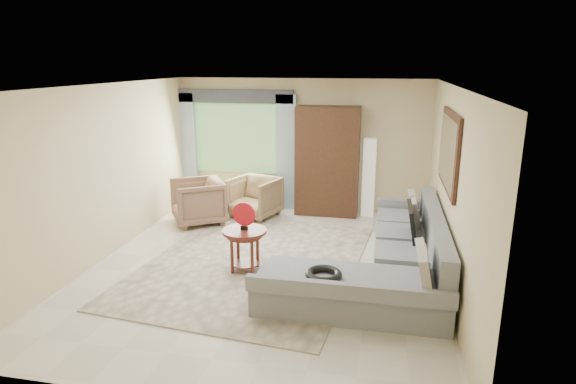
% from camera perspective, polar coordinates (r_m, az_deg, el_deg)
% --- Properties ---
extents(ground, '(6.00, 6.00, 0.00)m').
position_cam_1_polar(ground, '(7.18, -2.54, -8.74)').
color(ground, silver).
rests_on(ground, ground).
extents(area_rug, '(3.40, 4.29, 0.02)m').
position_cam_1_polar(area_rug, '(7.29, -4.12, -8.29)').
color(area_rug, beige).
rests_on(area_rug, ground).
extents(sectional_sofa, '(2.30, 3.46, 0.90)m').
position_cam_1_polar(sectional_sofa, '(6.72, 12.13, -8.17)').
color(sectional_sofa, gray).
rests_on(sectional_sofa, ground).
extents(tv_screen, '(0.14, 0.74, 0.48)m').
position_cam_1_polar(tv_screen, '(7.03, 14.48, -3.46)').
color(tv_screen, black).
rests_on(tv_screen, sectional_sofa).
extents(garden_hose, '(0.43, 0.43, 0.09)m').
position_cam_1_polar(garden_hose, '(5.63, 4.24, -9.72)').
color(garden_hose, black).
rests_on(garden_hose, sectional_sofa).
extents(coffee_table, '(0.63, 0.63, 0.63)m').
position_cam_1_polar(coffee_table, '(6.91, -5.13, -6.81)').
color(coffee_table, '#4A1B13').
rests_on(coffee_table, ground).
extents(red_disc, '(0.34, 0.08, 0.34)m').
position_cam_1_polar(red_disc, '(6.73, -5.24, -2.64)').
color(red_disc, red).
rests_on(red_disc, coffee_table).
extents(armchair_left, '(1.24, 1.23, 0.82)m').
position_cam_1_polar(armchair_left, '(9.02, -10.63, -1.13)').
color(armchair_left, brown).
rests_on(armchair_left, ground).
extents(armchair_right, '(1.06, 1.07, 0.77)m').
position_cam_1_polar(armchair_right, '(9.26, -4.01, -0.64)').
color(armchair_right, '#A08357').
rests_on(armchair_right, ground).
extents(potted_plant, '(0.59, 0.55, 0.54)m').
position_cam_1_polar(potted_plant, '(10.23, -11.41, -0.07)').
color(potted_plant, '#999999').
rests_on(potted_plant, ground).
extents(armoire, '(1.20, 0.55, 2.10)m').
position_cam_1_polar(armoire, '(9.33, 4.70, 3.66)').
color(armoire, black).
rests_on(armoire, ground).
extents(floor_lamp, '(0.24, 0.24, 1.50)m').
position_cam_1_polar(floor_lamp, '(9.40, 9.55, 1.71)').
color(floor_lamp, silver).
rests_on(floor_lamp, ground).
extents(window, '(1.80, 0.04, 1.40)m').
position_cam_1_polar(window, '(9.90, -6.13, 6.36)').
color(window, '#669E59').
rests_on(window, wall_back).
extents(curtain_left, '(0.40, 0.08, 2.30)m').
position_cam_1_polar(curtain_left, '(10.22, -11.88, 4.98)').
color(curtain_left, '#9EB7CC').
rests_on(curtain_left, ground).
extents(curtain_right, '(0.40, 0.08, 2.30)m').
position_cam_1_polar(curtain_right, '(9.60, -0.23, 4.65)').
color(curtain_right, '#9EB7CC').
rests_on(curtain_right, ground).
extents(valance, '(2.40, 0.12, 0.26)m').
position_cam_1_polar(valance, '(9.74, -6.39, 11.24)').
color(valance, '#1E232D').
rests_on(valance, wall_back).
extents(wall_mirror, '(0.05, 1.70, 1.05)m').
position_cam_1_polar(wall_mirror, '(6.87, 18.48, 4.68)').
color(wall_mirror, black).
rests_on(wall_mirror, wall_right).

